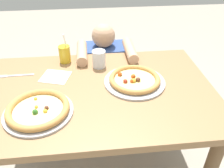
% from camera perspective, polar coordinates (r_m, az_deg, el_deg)
% --- Properties ---
extents(dining_table, '(1.29, 0.85, 0.75)m').
position_cam_1_polar(dining_table, '(1.39, -3.20, -4.96)').
color(dining_table, '#936D47').
rests_on(dining_table, ground).
extents(pizza_near, '(0.34, 0.34, 0.04)m').
position_cam_1_polar(pizza_near, '(1.20, -17.30, -5.96)').
color(pizza_near, '#B7B7BC').
rests_on(pizza_near, dining_table).
extents(pizza_far, '(0.35, 0.35, 0.04)m').
position_cam_1_polar(pizza_far, '(1.36, 5.42, 0.96)').
color(pizza_far, '#B7B7BC').
rests_on(pizza_far, dining_table).
extents(drink_cup_colored, '(0.07, 0.07, 0.20)m').
position_cam_1_polar(drink_cup_colored, '(1.59, -11.28, 7.08)').
color(drink_cup_colored, gold).
rests_on(drink_cup_colored, dining_table).
extents(water_cup_clear, '(0.08, 0.08, 0.11)m').
position_cam_1_polar(water_cup_clear, '(1.50, -3.16, 6.09)').
color(water_cup_clear, silver).
rests_on(water_cup_clear, dining_table).
extents(paper_napkin, '(0.19, 0.18, 0.00)m').
position_cam_1_polar(paper_napkin, '(1.46, -13.39, 1.71)').
color(paper_napkin, white).
rests_on(paper_napkin, dining_table).
extents(fork, '(0.20, 0.02, 0.00)m').
position_cam_1_polar(fork, '(1.54, -22.23, 1.89)').
color(fork, silver).
rests_on(fork, dining_table).
extents(diner_seated, '(0.40, 0.52, 0.89)m').
position_cam_1_polar(diner_seated, '(2.02, -1.81, 1.02)').
color(diner_seated, '#333847').
rests_on(diner_seated, ground).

